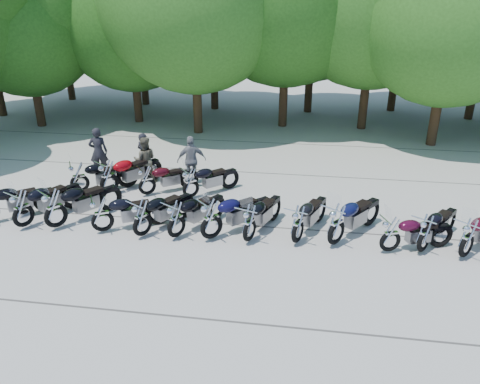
# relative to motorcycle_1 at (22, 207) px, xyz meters

# --- Properties ---
(ground) EXTENTS (90.00, 90.00, 0.00)m
(ground) POSITION_rel_motorcycle_1_xyz_m (6.34, -0.36, -0.69)
(ground) COLOR #A7A297
(ground) RESTS_ON ground
(tree_1) EXTENTS (6.97, 6.97, 8.55)m
(tree_1) POSITION_rel_motorcycle_1_xyz_m (-5.70, 10.88, 4.38)
(tree_1) COLOR #3A2614
(tree_1) RESTS_ON ground
(tree_2) EXTENTS (7.31, 7.31, 8.97)m
(tree_2) POSITION_rel_motorcycle_1_xyz_m (-0.91, 12.48, 4.62)
(tree_2) COLOR #3A2614
(tree_2) RESTS_ON ground
(tree_6) EXTENTS (8.00, 8.00, 9.82)m
(tree_6) POSITION_rel_motorcycle_1_xyz_m (13.90, 10.46, 5.13)
(tree_6) COLOR #3A2614
(tree_6) RESTS_ON ground
(tree_9) EXTENTS (7.59, 7.59, 9.32)m
(tree_9) POSITION_rel_motorcycle_1_xyz_m (-7.19, 17.23, 4.83)
(tree_9) COLOR #3A2614
(tree_9) RESTS_ON ground
(tree_10) EXTENTS (7.78, 7.78, 9.55)m
(tree_10) POSITION_rel_motorcycle_1_xyz_m (-1.95, 16.61, 4.97)
(tree_10) COLOR #3A2614
(tree_10) RESTS_ON ground
(tree_11) EXTENTS (7.56, 7.56, 9.28)m
(tree_11) POSITION_rel_motorcycle_1_xyz_m (2.58, 16.07, 4.81)
(tree_11) COLOR #3A2614
(tree_11) RESTS_ON ground
(tree_12) EXTENTS (7.88, 7.88, 9.67)m
(tree_12) POSITION_rel_motorcycle_1_xyz_m (8.14, 16.11, 5.04)
(tree_12) COLOR #3A2614
(tree_12) RESTS_ON ground
(tree_13) EXTENTS (8.31, 8.31, 10.20)m
(tree_13) POSITION_rel_motorcycle_1_xyz_m (13.03, 17.12, 5.35)
(tree_13) COLOR #3A2614
(tree_13) RESTS_ON ground
(motorcycle_1) EXTENTS (1.72, 2.51, 1.37)m
(motorcycle_1) POSITION_rel_motorcycle_1_xyz_m (0.00, 0.00, 0.00)
(motorcycle_1) COLOR black
(motorcycle_1) RESTS_ON ground
(motorcycle_2) EXTENTS (2.10, 2.50, 1.43)m
(motorcycle_2) POSITION_rel_motorcycle_1_xyz_m (0.99, 0.09, 0.03)
(motorcycle_2) COLOR black
(motorcycle_2) RESTS_ON ground
(motorcycle_3) EXTENTS (2.32, 1.71, 1.28)m
(motorcycle_3) POSITION_rel_motorcycle_1_xyz_m (2.46, 0.05, -0.05)
(motorcycle_3) COLOR black
(motorcycle_3) RESTS_ON ground
(motorcycle_4) EXTENTS (1.80, 2.35, 1.31)m
(motorcycle_4) POSITION_rel_motorcycle_1_xyz_m (3.69, -0.02, -0.03)
(motorcycle_4) COLOR black
(motorcycle_4) RESTS_ON ground
(motorcycle_5) EXTENTS (1.80, 2.34, 1.30)m
(motorcycle_5) POSITION_rel_motorcycle_1_xyz_m (4.68, 0.05, -0.03)
(motorcycle_5) COLOR black
(motorcycle_5) RESTS_ON ground
(motorcycle_6) EXTENTS (2.32, 2.31, 1.42)m
(motorcycle_6) POSITION_rel_motorcycle_1_xyz_m (5.69, 0.10, 0.02)
(motorcycle_6) COLOR black
(motorcycle_6) RESTS_ON ground
(motorcycle_7) EXTENTS (1.44, 2.38, 1.29)m
(motorcycle_7) POSITION_rel_motorcycle_1_xyz_m (6.76, 0.13, -0.04)
(motorcycle_7) COLOR black
(motorcycle_7) RESTS_ON ground
(motorcycle_8) EXTENTS (1.51, 2.38, 1.29)m
(motorcycle_8) POSITION_rel_motorcycle_1_xyz_m (8.10, 0.25, -0.04)
(motorcycle_8) COLOR black
(motorcycle_8) RESTS_ON ground
(motorcycle_9) EXTENTS (2.11, 2.47, 1.42)m
(motorcycle_9) POSITION_rel_motorcycle_1_xyz_m (9.16, 0.29, 0.02)
(motorcycle_9) COLOR #0B0F34
(motorcycle_9) RESTS_ON ground
(motorcycle_10) EXTENTS (2.21, 1.36, 1.20)m
(motorcycle_10) POSITION_rel_motorcycle_1_xyz_m (10.59, 0.11, -0.09)
(motorcycle_10) COLOR #37071C
(motorcycle_10) RESTS_ON ground
(motorcycle_11) EXTENTS (1.88, 2.22, 1.27)m
(motorcycle_11) POSITION_rel_motorcycle_1_xyz_m (11.48, 0.25, -0.05)
(motorcycle_11) COLOR black
(motorcycle_11) RESTS_ON ground
(motorcycle_12) EXTENTS (2.04, 2.19, 1.30)m
(motorcycle_12) POSITION_rel_motorcycle_1_xyz_m (12.53, 0.11, -0.04)
(motorcycle_12) COLOR #3A0815
(motorcycle_12) RESTS_ON ground
(motorcycle_14) EXTENTS (2.32, 1.73, 1.29)m
(motorcycle_14) POSITION_rel_motorcycle_1_xyz_m (0.46, 2.71, -0.04)
(motorcycle_14) COLOR black
(motorcycle_14) RESTS_ON ground
(motorcycle_15) EXTENTS (2.08, 2.53, 1.43)m
(motorcycle_15) POSITION_rel_motorcycle_1_xyz_m (1.54, 2.72, 0.03)
(motorcycle_15) COLOR #97050C
(motorcycle_15) RESTS_ON ground
(motorcycle_16) EXTENTS (2.12, 1.80, 1.22)m
(motorcycle_16) POSITION_rel_motorcycle_1_xyz_m (2.86, 2.85, -0.08)
(motorcycle_16) COLOR #37070E
(motorcycle_16) RESTS_ON ground
(motorcycle_17) EXTENTS (2.08, 2.01, 1.25)m
(motorcycle_17) POSITION_rel_motorcycle_1_xyz_m (4.40, 2.83, -0.06)
(motorcycle_17) COLOR black
(motorcycle_17) RESTS_ON ground
(rider_0) EXTENTS (0.79, 0.63, 1.89)m
(rider_0) POSITION_rel_motorcycle_1_xyz_m (0.40, 4.52, 0.26)
(rider_0) COLOR black
(rider_0) RESTS_ON ground
(rider_1) EXTENTS (0.98, 0.85, 1.72)m
(rider_1) POSITION_rel_motorcycle_1_xyz_m (2.37, 4.14, 0.17)
(rider_1) COLOR brown
(rider_1) RESTS_ON ground
(rider_2) EXTENTS (1.14, 0.78, 1.80)m
(rider_2) POSITION_rel_motorcycle_1_xyz_m (4.10, 4.22, 0.21)
(rider_2) COLOR gray
(rider_2) RESTS_ON ground
(rider_3) EXTENTS (0.74, 0.63, 1.71)m
(rider_3) POSITION_rel_motorcycle_1_xyz_m (2.16, 4.67, 0.17)
(rider_3) COLOR black
(rider_3) RESTS_ON ground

